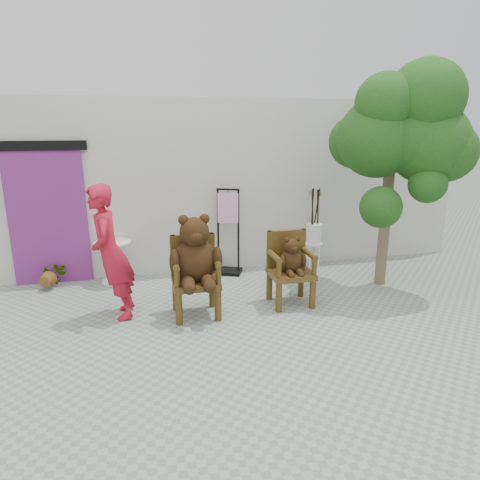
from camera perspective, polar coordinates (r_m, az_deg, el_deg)
The scene contains 11 objects.
ground_plane at distance 5.59m, azimuth 4.26°, elevation -12.23°, with size 60.00×60.00×0.00m, color gray.
back_wall at distance 8.04m, azimuth -2.21°, elevation 7.54°, with size 9.00×1.00×3.00m, color beige.
doorway at distance 7.58m, azimuth -24.25°, elevation 3.16°, with size 1.40×0.11×2.33m.
chair_big at distance 5.80m, azimuth -6.00°, elevation -2.69°, with size 0.71×0.75×1.43m.
chair_small at distance 6.27m, azimuth 6.71°, elevation -2.97°, with size 0.61×0.56×1.07m.
person at distance 5.94m, azimuth -16.85°, elevation -1.66°, with size 0.67×0.44×1.83m, color #B3162C.
cafe_table at distance 7.40m, azimuth -16.51°, elevation -2.18°, with size 0.60×0.60×0.70m.
display_stand at distance 7.48m, azimuth -1.57°, elevation -0.19°, with size 0.55×0.50×1.51m.
stool_bucket at distance 7.94m, azimuth 9.85°, elevation 0.93°, with size 0.32×0.32×1.45m.
tree at distance 6.89m, azimuth 21.23°, elevation 12.91°, with size 1.92×1.82×3.48m.
potted_plant at distance 7.57m, azimuth -23.88°, elevation -4.34°, with size 0.37×0.32×0.42m, color #10340E.
Camera 1 is at (-1.53, -4.72, 2.57)m, focal length 32.00 mm.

